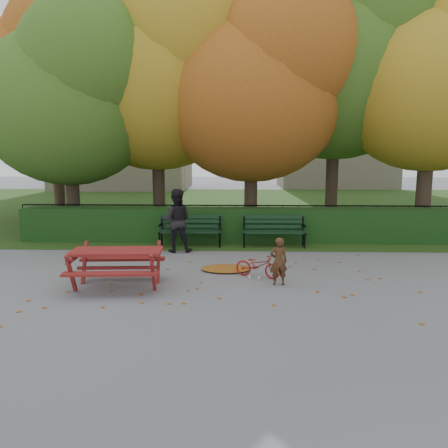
{
  "coord_description": "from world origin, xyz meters",
  "views": [
    {
      "loc": [
        0.09,
        -8.68,
        2.59
      ],
      "look_at": [
        -0.25,
        1.43,
        1.0
      ],
      "focal_mm": 35.0,
      "sensor_mm": 36.0,
      "label": 1
    }
  ],
  "objects_px": {
    "adult": "(176,221)",
    "tree_g": "(445,85)",
    "bench_right": "(274,229)",
    "child": "(279,261)",
    "tree_e": "(445,75)",
    "bench_left": "(190,228)",
    "tree_f": "(59,77)",
    "tree_b": "(165,72)",
    "bicycle": "(258,265)",
    "tree_d": "(349,56)",
    "tree_c": "(262,86)",
    "tree_a": "(74,95)",
    "picnic_table": "(117,258)"
  },
  "relations": [
    {
      "from": "bench_right",
      "to": "adult",
      "type": "height_order",
      "value": "adult"
    },
    {
      "from": "tree_g",
      "to": "bench_right",
      "type": "xyz_separation_m",
      "value": [
        -7.23,
        -6.06,
        -4.85
      ]
    },
    {
      "from": "tree_g",
      "to": "adult",
      "type": "xyz_separation_m",
      "value": [
        -9.93,
        -6.86,
        -4.52
      ]
    },
    {
      "from": "adult",
      "to": "tree_g",
      "type": "bearing_deg",
      "value": -149.69
    },
    {
      "from": "tree_f",
      "to": "picnic_table",
      "type": "bearing_deg",
      "value": -63.32
    },
    {
      "from": "tree_g",
      "to": "bench_right",
      "type": "height_order",
      "value": "tree_g"
    },
    {
      "from": "bench_left",
      "to": "bicycle",
      "type": "xyz_separation_m",
      "value": [
        1.81,
        -3.26,
        -0.26
      ]
    },
    {
      "from": "tree_a",
      "to": "bench_right",
      "type": "relative_size",
      "value": 4.16
    },
    {
      "from": "tree_b",
      "to": "tree_g",
      "type": "distance_m",
      "value": 11.19
    },
    {
      "from": "tree_g",
      "to": "child",
      "type": "bearing_deg",
      "value": -127.0
    },
    {
      "from": "tree_g",
      "to": "tree_f",
      "type": "bearing_deg",
      "value": -178.06
    },
    {
      "from": "tree_d",
      "to": "bench_right",
      "type": "bearing_deg",
      "value": -128.23
    },
    {
      "from": "tree_c",
      "to": "tree_a",
      "type": "bearing_deg",
      "value": -176.35
    },
    {
      "from": "tree_c",
      "to": "tree_e",
      "type": "relative_size",
      "value": 0.98
    },
    {
      "from": "tree_c",
      "to": "tree_d",
      "type": "distance_m",
      "value": 3.5
    },
    {
      "from": "picnic_table",
      "to": "bicycle",
      "type": "bearing_deg",
      "value": 11.98
    },
    {
      "from": "tree_a",
      "to": "bench_left",
      "type": "relative_size",
      "value": 4.16
    },
    {
      "from": "tree_g",
      "to": "tree_e",
      "type": "bearing_deg",
      "value": -114.4
    },
    {
      "from": "bench_right",
      "to": "child",
      "type": "bearing_deg",
      "value": -92.98
    },
    {
      "from": "tree_d",
      "to": "bicycle",
      "type": "height_order",
      "value": "tree_d"
    },
    {
      "from": "tree_a",
      "to": "tree_g",
      "type": "height_order",
      "value": "tree_g"
    },
    {
      "from": "tree_d",
      "to": "child",
      "type": "relative_size",
      "value": 9.82
    },
    {
      "from": "tree_g",
      "to": "child",
      "type": "xyz_separation_m",
      "value": [
        -7.43,
        -9.86,
        -4.88
      ]
    },
    {
      "from": "tree_a",
      "to": "tree_d",
      "type": "bearing_deg",
      "value": 10.33
    },
    {
      "from": "tree_a",
      "to": "bench_right",
      "type": "height_order",
      "value": "tree_a"
    },
    {
      "from": "child",
      "to": "picnic_table",
      "type": "bearing_deg",
      "value": -2.31
    },
    {
      "from": "adult",
      "to": "tree_c",
      "type": "bearing_deg",
      "value": -132.75
    },
    {
      "from": "tree_b",
      "to": "tree_e",
      "type": "height_order",
      "value": "tree_b"
    },
    {
      "from": "tree_g",
      "to": "picnic_table",
      "type": "xyz_separation_m",
      "value": [
        -10.64,
        -10.12,
        -4.79
      ]
    },
    {
      "from": "bicycle",
      "to": "bench_left",
      "type": "bearing_deg",
      "value": 51.71
    },
    {
      "from": "tree_g",
      "to": "adult",
      "type": "height_order",
      "value": "tree_g"
    },
    {
      "from": "tree_b",
      "to": "tree_g",
      "type": "height_order",
      "value": "tree_b"
    },
    {
      "from": "tree_b",
      "to": "bicycle",
      "type": "xyz_separation_m",
      "value": [
        2.95,
        -6.31,
        -5.14
      ]
    },
    {
      "from": "tree_f",
      "to": "bicycle",
      "type": "relative_size",
      "value": 9.13
    },
    {
      "from": "tree_b",
      "to": "tree_e",
      "type": "xyz_separation_m",
      "value": [
        8.97,
        -0.98,
        -0.32
      ]
    },
    {
      "from": "child",
      "to": "bicycle",
      "type": "height_order",
      "value": "child"
    },
    {
      "from": "bench_right",
      "to": "picnic_table",
      "type": "bearing_deg",
      "value": -130.01
    },
    {
      "from": "tree_d",
      "to": "tree_g",
      "type": "xyz_separation_m",
      "value": [
        4.46,
        2.53,
        -0.61
      ]
    },
    {
      "from": "child",
      "to": "tree_e",
      "type": "bearing_deg",
      "value": -140.69
    },
    {
      "from": "bench_right",
      "to": "bicycle",
      "type": "height_order",
      "value": "bench_right"
    },
    {
      "from": "tree_g",
      "to": "bicycle",
      "type": "xyz_separation_m",
      "value": [
        -7.82,
        -9.32,
        -5.11
      ]
    },
    {
      "from": "tree_d",
      "to": "bench_left",
      "type": "distance_m",
      "value": 8.31
    },
    {
      "from": "adult",
      "to": "child",
      "type": "bearing_deg",
      "value": 125.37
    },
    {
      "from": "bench_left",
      "to": "bicycle",
      "type": "height_order",
      "value": "bench_left"
    },
    {
      "from": "tree_e",
      "to": "adult",
      "type": "height_order",
      "value": "tree_e"
    },
    {
      "from": "tree_e",
      "to": "bench_left",
      "type": "bearing_deg",
      "value": -165.19
    },
    {
      "from": "tree_e",
      "to": "child",
      "type": "height_order",
      "value": "tree_e"
    },
    {
      "from": "tree_e",
      "to": "tree_f",
      "type": "xyz_separation_m",
      "value": [
        -13.66,
        3.47,
        0.61
      ]
    },
    {
      "from": "tree_d",
      "to": "bench_right",
      "type": "height_order",
      "value": "tree_d"
    },
    {
      "from": "tree_b",
      "to": "tree_c",
      "type": "height_order",
      "value": "tree_b"
    }
  ]
}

